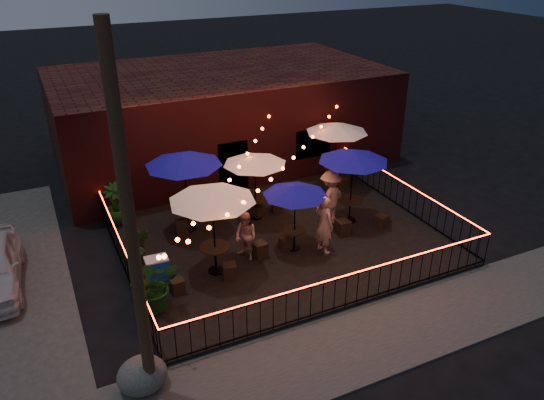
{
  "coord_description": "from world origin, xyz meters",
  "views": [
    {
      "loc": [
        -6.71,
        -11.53,
        9.05
      ],
      "look_at": [
        -0.05,
        2.46,
        1.38
      ],
      "focal_mm": 35.0,
      "sensor_mm": 36.0,
      "label": 1
    }
  ],
  "objects_px": {
    "cafe_table_4": "(354,157)",
    "cafe_table_5": "(337,128)",
    "cafe_table_0": "(212,196)",
    "cafe_table_2": "(295,191)",
    "boulder": "(142,375)",
    "utility_pole": "(131,237)",
    "cooler": "(157,271)",
    "cafe_table_1": "(184,160)",
    "cafe_table_3": "(255,160)"
  },
  "relations": [
    {
      "from": "cafe_table_2",
      "to": "cafe_table_4",
      "type": "height_order",
      "value": "cafe_table_4"
    },
    {
      "from": "cafe_table_4",
      "to": "utility_pole",
      "type": "bearing_deg",
      "value": -150.18
    },
    {
      "from": "cafe_table_1",
      "to": "utility_pole",
      "type": "bearing_deg",
      "value": -114.04
    },
    {
      "from": "utility_pole",
      "to": "cooler",
      "type": "distance_m",
      "value": 5.27
    },
    {
      "from": "cafe_table_4",
      "to": "boulder",
      "type": "xyz_separation_m",
      "value": [
        -8.3,
        -4.47,
        -2.16
      ]
    },
    {
      "from": "utility_pole",
      "to": "boulder",
      "type": "height_order",
      "value": "utility_pole"
    },
    {
      "from": "utility_pole",
      "to": "cafe_table_5",
      "type": "height_order",
      "value": "utility_pole"
    },
    {
      "from": "boulder",
      "to": "utility_pole",
      "type": "bearing_deg",
      "value": -56.28
    },
    {
      "from": "cafe_table_0",
      "to": "cafe_table_1",
      "type": "distance_m",
      "value": 2.79
    },
    {
      "from": "cafe_table_3",
      "to": "cafe_table_0",
      "type": "bearing_deg",
      "value": -133.35
    },
    {
      "from": "cooler",
      "to": "cafe_table_0",
      "type": "bearing_deg",
      "value": -2.11
    },
    {
      "from": "cafe_table_5",
      "to": "boulder",
      "type": "height_order",
      "value": "cafe_table_5"
    },
    {
      "from": "cafe_table_2",
      "to": "cooler",
      "type": "height_order",
      "value": "cafe_table_2"
    },
    {
      "from": "cafe_table_5",
      "to": "boulder",
      "type": "xyz_separation_m",
      "value": [
        -9.34,
        -7.19,
        -2.17
      ]
    },
    {
      "from": "boulder",
      "to": "cafe_table_2",
      "type": "bearing_deg",
      "value": 32.58
    },
    {
      "from": "cafe_table_3",
      "to": "cafe_table_4",
      "type": "xyz_separation_m",
      "value": [
        2.88,
        -1.6,
        0.2
      ]
    },
    {
      "from": "cafe_table_2",
      "to": "cafe_table_3",
      "type": "bearing_deg",
      "value": 96.22
    },
    {
      "from": "cafe_table_3",
      "to": "cafe_table_1",
      "type": "bearing_deg",
      "value": 174.8
    },
    {
      "from": "cafe_table_0",
      "to": "boulder",
      "type": "xyz_separation_m",
      "value": [
        -3.0,
        -3.49,
        -2.26
      ]
    },
    {
      "from": "cafe_table_5",
      "to": "cooler",
      "type": "relative_size",
      "value": 3.13
    },
    {
      "from": "cafe_table_0",
      "to": "cafe_table_1",
      "type": "xyz_separation_m",
      "value": [
        0.04,
        2.79,
        0.03
      ]
    },
    {
      "from": "cafe_table_0",
      "to": "boulder",
      "type": "bearing_deg",
      "value": -130.65
    },
    {
      "from": "utility_pole",
      "to": "cafe_table_1",
      "type": "xyz_separation_m",
      "value": [
        2.9,
        6.49,
        -1.32
      ]
    },
    {
      "from": "utility_pole",
      "to": "cafe_table_3",
      "type": "height_order",
      "value": "utility_pole"
    },
    {
      "from": "utility_pole",
      "to": "cafe_table_2",
      "type": "bearing_deg",
      "value": 34.73
    },
    {
      "from": "cafe_table_0",
      "to": "boulder",
      "type": "height_order",
      "value": "cafe_table_0"
    },
    {
      "from": "cafe_table_4",
      "to": "cafe_table_5",
      "type": "height_order",
      "value": "cafe_table_5"
    },
    {
      "from": "cafe_table_1",
      "to": "cafe_table_2",
      "type": "bearing_deg",
      "value": -44.91
    },
    {
      "from": "cafe_table_1",
      "to": "cafe_table_4",
      "type": "relative_size",
      "value": 1.09
    },
    {
      "from": "utility_pole",
      "to": "cooler",
      "type": "height_order",
      "value": "utility_pole"
    },
    {
      "from": "cafe_table_4",
      "to": "cafe_table_5",
      "type": "xyz_separation_m",
      "value": [
        1.04,
        2.72,
        0.01
      ]
    },
    {
      "from": "cafe_table_2",
      "to": "cooler",
      "type": "xyz_separation_m",
      "value": [
        -4.39,
        -0.01,
        -1.6
      ]
    },
    {
      "from": "cafe_table_3",
      "to": "boulder",
      "type": "relative_size",
      "value": 2.48
    },
    {
      "from": "cafe_table_5",
      "to": "boulder",
      "type": "relative_size",
      "value": 2.63
    },
    {
      "from": "cafe_table_1",
      "to": "cafe_table_4",
      "type": "xyz_separation_m",
      "value": [
        5.27,
        -1.82,
        -0.14
      ]
    },
    {
      "from": "cafe_table_2",
      "to": "cafe_table_4",
      "type": "distance_m",
      "value": 2.77
    },
    {
      "from": "cafe_table_3",
      "to": "boulder",
      "type": "distance_m",
      "value": 8.37
    },
    {
      "from": "utility_pole",
      "to": "cooler",
      "type": "xyz_separation_m",
      "value": [
        1.16,
        3.84,
        -3.42
      ]
    },
    {
      "from": "cafe_table_2",
      "to": "boulder",
      "type": "bearing_deg",
      "value": -147.42
    },
    {
      "from": "cafe_table_2",
      "to": "boulder",
      "type": "height_order",
      "value": "cafe_table_2"
    },
    {
      "from": "cafe_table_3",
      "to": "cafe_table_4",
      "type": "height_order",
      "value": "cafe_table_4"
    },
    {
      "from": "cafe_table_0",
      "to": "cafe_table_3",
      "type": "bearing_deg",
      "value": 46.65
    },
    {
      "from": "cafe_table_2",
      "to": "cafe_table_5",
      "type": "relative_size",
      "value": 0.9
    },
    {
      "from": "cooler",
      "to": "boulder",
      "type": "distance_m",
      "value": 3.86
    },
    {
      "from": "cafe_table_4",
      "to": "cafe_table_2",
      "type": "bearing_deg",
      "value": -162.36
    },
    {
      "from": "cafe_table_4",
      "to": "cafe_table_0",
      "type": "bearing_deg",
      "value": -169.61
    },
    {
      "from": "utility_pole",
      "to": "cafe_table_0",
      "type": "height_order",
      "value": "utility_pole"
    },
    {
      "from": "cafe_table_4",
      "to": "cafe_table_5",
      "type": "distance_m",
      "value": 2.91
    },
    {
      "from": "cafe_table_0",
      "to": "cafe_table_2",
      "type": "relative_size",
      "value": 1.23
    },
    {
      "from": "cafe_table_0",
      "to": "boulder",
      "type": "distance_m",
      "value": 5.13
    }
  ]
}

